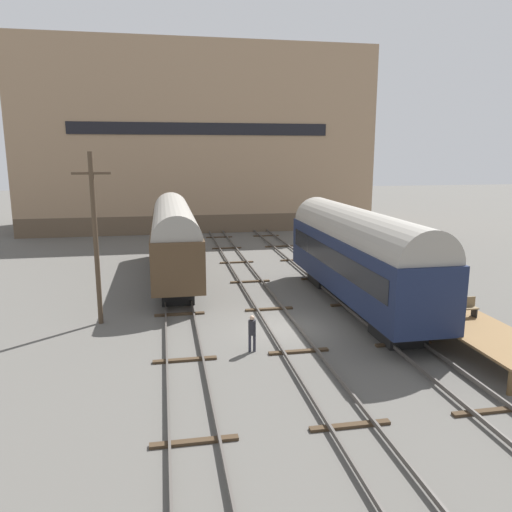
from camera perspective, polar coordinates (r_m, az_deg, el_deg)
The scene contains 11 objects.
ground_plane at distance 24.40m, azimuth 3.00°, elevation -8.29°, with size 200.00×200.00×0.00m, color #56544F.
track_left at distance 23.75m, azimuth -8.47°, elevation -8.62°, with size 2.60×60.00×0.26m.
track_middle at distance 24.36m, azimuth 3.00°, elevation -7.98°, with size 2.60×60.00×0.26m.
track_right at distance 25.86m, azimuth 13.49°, elevation -7.11°, with size 2.60×60.00×0.26m.
train_car_navy at distance 27.48m, azimuth 11.53°, elevation 0.41°, with size 3.11×15.47×5.42m.
train_car_brown at distance 33.78m, azimuth -9.37°, elevation 2.41°, with size 2.88×16.24×5.22m.
station_platform at distance 25.99m, azimuth 20.17°, elevation -5.56°, with size 2.94×14.26×1.02m.
bench at distance 24.52m, azimuth 22.47°, elevation -5.38°, with size 1.40×0.40×0.91m.
person_worker at distance 21.36m, azimuth -0.45°, elevation -8.47°, with size 0.32×0.32×1.62m.
utility_pole at distance 25.28m, azimuth -17.88°, elevation 2.09°, with size 1.80×0.24×8.41m.
warehouse_building at distance 59.12m, azimuth -6.73°, elevation 12.99°, with size 37.53×13.46×19.54m.
Camera 1 is at (-5.45, -22.28, 8.32)m, focal length 35.00 mm.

